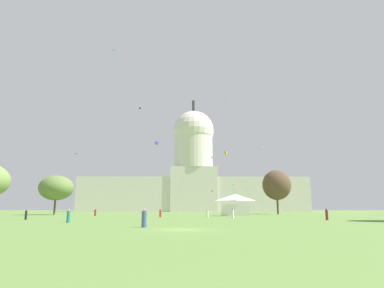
# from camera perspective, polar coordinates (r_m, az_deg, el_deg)

# --- Properties ---
(ground_plane) EXTENTS (800.00, 800.00, 0.00)m
(ground_plane) POSITION_cam_1_polar(r_m,az_deg,el_deg) (28.07, -1.68, -14.61)
(ground_plane) COLOR olive
(capitol_building) EXTENTS (135.28, 25.29, 69.23)m
(capitol_building) POSITION_cam_1_polar(r_m,az_deg,el_deg) (200.69, 0.27, -5.76)
(capitol_building) COLOR beige
(capitol_building) RESTS_ON ground_plane
(event_tent) EXTENTS (7.64, 5.60, 5.24)m
(event_tent) POSITION_cam_1_polar(r_m,az_deg,el_deg) (81.46, 7.51, -10.45)
(event_tent) COLOR white
(event_tent) RESTS_ON ground_plane
(tree_east_mid) EXTENTS (12.03, 11.88, 14.11)m
(tree_east_mid) POSITION_cam_1_polar(r_m,az_deg,el_deg) (110.62, 14.48, -6.90)
(tree_east_mid) COLOR brown
(tree_east_mid) RESTS_ON ground_plane
(tree_west_near) EXTENTS (14.11, 14.09, 11.18)m
(tree_west_near) POSITION_cam_1_polar(r_m,az_deg,el_deg) (103.49, -22.50, -7.06)
(tree_west_near) COLOR brown
(tree_west_near) RESTS_ON ground_plane
(person_white_back_center) EXTENTS (0.61, 0.61, 1.74)m
(person_white_back_center) POSITION_cam_1_polar(r_m,az_deg,el_deg) (66.50, 7.07, -11.87)
(person_white_back_center) COLOR silver
(person_white_back_center) RESTS_ON ground_plane
(person_white_front_left) EXTENTS (0.47, 0.47, 1.67)m
(person_white_front_left) POSITION_cam_1_polar(r_m,az_deg,el_deg) (63.69, 2.71, -11.98)
(person_white_front_left) COLOR silver
(person_white_front_left) RESTS_ON ground_plane
(person_black_back_right) EXTENTS (0.47, 0.47, 1.61)m
(person_black_back_right) POSITION_cam_1_polar(r_m,az_deg,el_deg) (59.05, -26.85, -10.90)
(person_black_back_right) COLOR black
(person_black_back_right) RESTS_ON ground_plane
(person_maroon_front_right) EXTENTS (0.51, 0.51, 1.71)m
(person_maroon_front_right) POSITION_cam_1_polar(r_m,az_deg,el_deg) (85.30, -16.44, -11.35)
(person_maroon_front_right) COLOR maroon
(person_maroon_front_right) RESTS_ON ground_plane
(person_denim_near_tree_east) EXTENTS (0.66, 0.66, 1.67)m
(person_denim_near_tree_east) POSITION_cam_1_polar(r_m,az_deg,el_deg) (31.47, -8.29, -12.76)
(person_denim_near_tree_east) COLOR #3D5684
(person_denim_near_tree_east) RESTS_ON ground_plane
(person_white_edge_east) EXTENTS (0.64, 0.64, 1.55)m
(person_white_edge_east) POSITION_cam_1_polar(r_m,az_deg,el_deg) (50.31, -8.23, -12.20)
(person_white_edge_east) COLOR silver
(person_white_edge_east) RESTS_ON ground_plane
(person_white_mid_center) EXTENTS (0.46, 0.46, 1.64)m
(person_white_mid_center) POSITION_cam_1_polar(r_m,az_deg,el_deg) (58.99, 7.07, -11.99)
(person_white_mid_center) COLOR silver
(person_white_mid_center) RESTS_ON ground_plane
(person_red_lawn_far_left) EXTENTS (0.47, 0.47, 1.64)m
(person_red_lawn_far_left) POSITION_cam_1_polar(r_m,az_deg,el_deg) (68.17, -5.50, -11.92)
(person_red_lawn_far_left) COLOR red
(person_red_lawn_far_left) RESTS_ON ground_plane
(person_maroon_near_tree_west) EXTENTS (0.55, 0.55, 1.76)m
(person_maroon_near_tree_west) POSITION_cam_1_polar(r_m,az_deg,el_deg) (54.95, 22.35, -11.28)
(person_maroon_near_tree_west) COLOR maroon
(person_maroon_near_tree_west) RESTS_ON ground_plane
(person_teal_mid_left) EXTENTS (0.54, 0.54, 1.65)m
(person_teal_mid_left) POSITION_cam_1_polar(r_m,az_deg,el_deg) (44.33, -20.65, -11.68)
(person_teal_mid_left) COLOR #1E757A
(person_teal_mid_left) RESTS_ON ground_plane
(kite_white_mid) EXTENTS (1.68, 1.55, 0.19)m
(kite_white_mid) POSITION_cam_1_polar(r_m,az_deg,el_deg) (104.03, 12.10, -0.69)
(kite_white_mid) COLOR white
(kite_pink_high) EXTENTS (1.57, 1.87, 0.31)m
(kite_pink_high) POSITION_cam_1_polar(r_m,az_deg,el_deg) (159.41, 5.79, 7.15)
(kite_pink_high) COLOR pink
(kite_yellow_mid) EXTENTS (0.59, 0.91, 4.13)m
(kite_yellow_mid) POSITION_cam_1_polar(r_m,az_deg,el_deg) (170.65, 3.46, -2.44)
(kite_yellow_mid) COLOR yellow
(kite_gold_low) EXTENTS (0.90, 0.91, 2.69)m
(kite_gold_low) POSITION_cam_1_polar(r_m,az_deg,el_deg) (93.94, 5.86, -1.53)
(kite_gold_low) COLOR gold
(kite_cyan_low) EXTENTS (0.79, 0.77, 0.78)m
(kite_cyan_low) POSITION_cam_1_polar(r_m,az_deg,el_deg) (144.42, 14.71, -6.20)
(kite_cyan_low) COLOR #33BCDB
(kite_green_low) EXTENTS (1.27, 1.02, 3.66)m
(kite_green_low) POSITION_cam_1_polar(r_m,az_deg,el_deg) (119.71, 7.12, -7.43)
(kite_green_low) COLOR green
(kite_blue_mid) EXTENTS (1.02, 1.03, 0.83)m
(kite_blue_mid) POSITION_cam_1_polar(r_m,az_deg,el_deg) (97.55, -6.13, 0.16)
(kite_blue_mid) COLOR blue
(kite_orange_low) EXTENTS (1.07, 1.08, 0.92)m
(kite_orange_low) POSITION_cam_1_polar(r_m,az_deg,el_deg) (133.44, 3.62, -8.15)
(kite_orange_low) COLOR orange
(kite_violet_low) EXTENTS (1.11, 1.59, 3.29)m
(kite_violet_low) POSITION_cam_1_polar(r_m,az_deg,el_deg) (179.88, 9.75, -8.15)
(kite_violet_low) COLOR purple
(kite_turquoise_high) EXTENTS (1.93, 1.56, 2.78)m
(kite_turquoise_high) POSITION_cam_1_polar(r_m,az_deg,el_deg) (127.11, -13.22, 15.38)
(kite_turquoise_high) COLOR teal
(kite_black_high) EXTENTS (1.02, 1.00, 0.85)m
(kite_black_high) POSITION_cam_1_polar(r_m,az_deg,el_deg) (179.95, -9.02, 6.15)
(kite_black_high) COLOR black
(kite_magenta_mid) EXTENTS (1.08, 1.75, 4.48)m
(kite_magenta_mid) POSITION_cam_1_polar(r_m,az_deg,el_deg) (128.81, -19.28, -1.84)
(kite_magenta_mid) COLOR #D1339E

